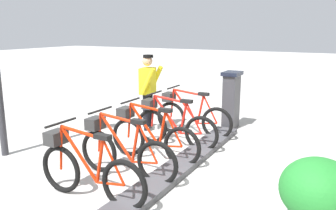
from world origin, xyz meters
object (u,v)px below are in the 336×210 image
bike_docked_1 (172,125)px  planter_bush (317,200)px  bike_docked_0 (190,115)px  worker_near_rack (148,90)px  bike_docked_4 (86,169)px  bike_docked_2 (150,136)px  payment_kiosk (231,99)px  bike_docked_3 (122,150)px

bike_docked_1 → planter_bush: bike_docked_1 is taller
bike_docked_0 → worker_near_rack: size_ratio=1.04×
bike_docked_1 → planter_bush: size_ratio=1.77×
planter_bush → bike_docked_4: bearing=6.0°
bike_docked_1 → bike_docked_2: same height
bike_docked_1 → bike_docked_2: (0.00, 0.80, 0.00)m
planter_bush → bike_docked_2: bearing=-25.7°
bike_docked_0 → bike_docked_4: 3.21m
bike_docked_0 → bike_docked_2: 1.61m
bike_docked_1 → bike_docked_0: bearing=-90.0°
payment_kiosk → bike_docked_0: 1.13m
bike_docked_2 → bike_docked_4: 1.61m
bike_docked_1 → bike_docked_4: 2.41m
bike_docked_0 → bike_docked_2: size_ratio=1.00×
payment_kiosk → bike_docked_4: payment_kiosk is taller
bike_docked_0 → worker_near_rack: worker_near_rack is taller
bike_docked_4 → bike_docked_0: bearing=-90.0°
payment_kiosk → bike_docked_2: bearing=77.4°
payment_kiosk → bike_docked_1: size_ratio=0.74×
payment_kiosk → bike_docked_0: bearing=58.8°
bike_docked_1 → bike_docked_3: same height
bike_docked_2 → planter_bush: bike_docked_2 is taller
payment_kiosk → planter_bush: 4.44m
bike_docked_2 → bike_docked_3: (0.00, 0.80, 0.00)m
bike_docked_4 → bike_docked_3: bearing=-90.0°
planter_bush → bike_docked_0: bearing=-46.9°
payment_kiosk → bike_docked_1: (0.57, 1.75, -0.24)m
payment_kiosk → bike_docked_3: bearing=80.3°
bike_docked_0 → bike_docked_3: size_ratio=1.00×
bike_docked_0 → bike_docked_1: 0.80m
bike_docked_1 → planter_bush: 3.47m
bike_docked_1 → bike_docked_2: 0.80m
bike_docked_4 → planter_bush: bearing=-174.0°
bike_docked_3 → bike_docked_4: (0.00, 0.80, 0.00)m
bike_docked_2 → payment_kiosk: bearing=-102.6°
payment_kiosk → worker_near_rack: (1.55, 1.01, 0.24)m
planter_bush → bike_docked_3: bearing=-10.6°
bike_docked_2 → bike_docked_1: bearing=-90.0°
payment_kiosk → bike_docked_4: bearing=82.2°
bike_docked_2 → bike_docked_3: same height
bike_docked_0 → bike_docked_2: (0.00, 1.61, 0.00)m
bike_docked_3 → bike_docked_4: size_ratio=1.00×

